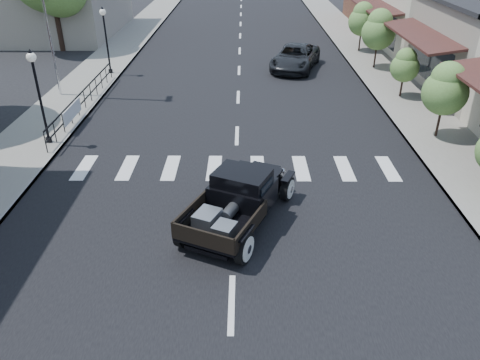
{
  "coord_description": "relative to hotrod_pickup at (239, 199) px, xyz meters",
  "views": [
    {
      "loc": [
        0.26,
        -11.28,
        7.94
      ],
      "look_at": [
        0.17,
        1.31,
        1.0
      ],
      "focal_mm": 35.0,
      "sensor_mm": 36.0,
      "label": 1
    }
  ],
  "objects": [
    {
      "name": "road",
      "position": [
        -0.14,
        14.52,
        -0.82
      ],
      "size": [
        14.0,
        80.0,
        0.02
      ],
      "primitive_type": "cube",
      "color": "black",
      "rests_on": "ground"
    },
    {
      "name": "small_tree_c",
      "position": [
        8.16,
        11.36,
        0.5
      ],
      "size": [
        1.41,
        1.41,
        2.36
      ],
      "primitive_type": null,
      "color": "#507937",
      "rests_on": "sidewalk_right"
    },
    {
      "name": "second_car",
      "position": [
        3.31,
        16.92,
        -0.12
      ],
      "size": [
        3.77,
        5.57,
        1.42
      ],
      "primitive_type": "imported",
      "rotation": [
        0.0,
        0.0,
        -0.31
      ],
      "color": "black",
      "rests_on": "ground"
    },
    {
      "name": "small_tree_e",
      "position": [
        8.16,
        21.15,
        0.87
      ],
      "size": [
        1.86,
        1.86,
        3.1
      ],
      "primitive_type": null,
      "color": "#507937",
      "rests_on": "sidewalk_right"
    },
    {
      "name": "storefront_far",
      "position": [
        14.86,
        21.52,
        1.42
      ],
      "size": [
        10.0,
        9.0,
        4.5
      ],
      "primitive_type": "cube",
      "color": "beige",
      "rests_on": "ground"
    },
    {
      "name": "lamp_post_b",
      "position": [
        -7.74,
        5.52,
        1.19
      ],
      "size": [
        0.36,
        0.36,
        3.73
      ],
      "primitive_type": null,
      "color": "black",
      "rests_on": "sidewalk_left"
    },
    {
      "name": "banner",
      "position": [
        -7.36,
        7.52,
        -0.38
      ],
      "size": [
        0.04,
        2.2,
        0.6
      ],
      "primitive_type": null,
      "color": "silver",
      "rests_on": "sidewalk_left"
    },
    {
      "name": "road_markings",
      "position": [
        -0.14,
        9.52,
        -0.83
      ],
      "size": [
        12.0,
        60.0,
        0.06
      ],
      "primitive_type": null,
      "color": "silver",
      "rests_on": "ground"
    },
    {
      "name": "railing",
      "position": [
        -7.44,
        9.52,
        -0.18
      ],
      "size": [
        0.08,
        10.0,
        1.0
      ],
      "primitive_type": null,
      "color": "black",
      "rests_on": "sidewalk_left"
    },
    {
      "name": "ground",
      "position": [
        -0.14,
        -0.48,
        -0.83
      ],
      "size": [
        120.0,
        120.0,
        0.0
      ],
      "primitive_type": "plane",
      "color": "black",
      "rests_on": "ground"
    },
    {
      "name": "sidewalk_left",
      "position": [
        -8.64,
        14.52,
        -0.75
      ],
      "size": [
        3.0,
        80.0,
        0.15
      ],
      "primitive_type": "cube",
      "color": "gray",
      "rests_on": "ground"
    },
    {
      "name": "low_building_left",
      "position": [
        -15.14,
        27.52,
        1.67
      ],
      "size": [
        10.0,
        12.0,
        5.0
      ],
      "primitive_type": "cube",
      "color": "gray",
      "rests_on": "ground"
    },
    {
      "name": "hotrod_pickup",
      "position": [
        0.0,
        0.0,
        0.0
      ],
      "size": [
        4.0,
        5.28,
        1.66
      ],
      "primitive_type": null,
      "rotation": [
        0.0,
        0.0,
        -0.42
      ],
      "color": "black",
      "rests_on": "ground"
    },
    {
      "name": "small_tree_b",
      "position": [
        8.16,
        6.26,
        0.82
      ],
      "size": [
        1.79,
        1.79,
        2.99
      ],
      "primitive_type": null,
      "color": "#507937",
      "rests_on": "sidewalk_right"
    },
    {
      "name": "small_tree_d",
      "position": [
        8.16,
        16.85,
        0.98
      ],
      "size": [
        1.99,
        1.99,
        3.32
      ],
      "primitive_type": null,
      "color": "#507937",
      "rests_on": "sidewalk_right"
    },
    {
      "name": "sidewalk_right",
      "position": [
        8.36,
        14.52,
        -0.75
      ],
      "size": [
        3.0,
        80.0,
        0.15
      ],
      "primitive_type": "cube",
      "color": "gray",
      "rests_on": "ground"
    },
    {
      "name": "lamp_post_c",
      "position": [
        -7.74,
        15.52,
        1.19
      ],
      "size": [
        0.36,
        0.36,
        3.73
      ],
      "primitive_type": null,
      "color": "black",
      "rests_on": "sidewalk_left"
    }
  ]
}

